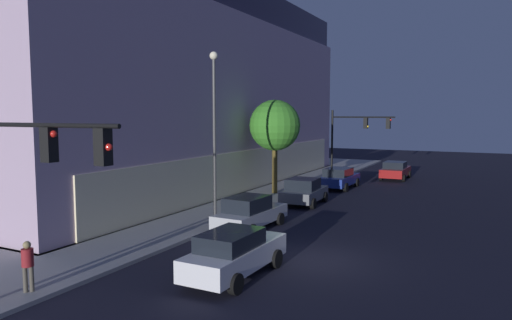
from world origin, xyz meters
name	(u,v)px	position (x,y,z in m)	size (l,w,h in m)	color
ground_plane	(316,260)	(0.00, 0.00, 0.00)	(120.00, 120.00, 0.00)	black
modern_building	(103,92)	(13.61, 24.15, 7.53)	(36.91, 29.01, 15.19)	#4C4C51
traffic_light_near_corner	(29,169)	(-8.64, 5.02, 4.19)	(0.33, 5.37, 5.59)	black
traffic_light_far_corner	(356,131)	(22.71, 4.59, 4.24)	(0.56, 5.48, 5.86)	black
street_lamp_sidewalk	(214,116)	(4.33, 7.28, 5.58)	(0.44, 0.44, 8.75)	#484848
sidewalk_tree	(275,126)	(12.88, 7.66, 4.86)	(3.53, 3.53, 6.51)	brown
pedestrian_waiting	(28,262)	(-7.51, 6.75, 1.10)	(0.36, 0.36, 1.61)	#4C473D
car_white	(234,253)	(-3.08, 1.92, 0.86)	(4.80, 2.02, 1.67)	silver
car_silver	(250,213)	(3.30, 4.64, 0.83)	(4.73, 2.18, 1.66)	#B7BABF
car_grey	(304,191)	(10.54, 4.58, 0.83)	(4.16, 2.33, 1.66)	slate
car_blue	(339,178)	(17.84, 4.51, 0.82)	(4.80, 2.21, 1.58)	navy
car_red	(395,170)	(25.14, 1.64, 0.78)	(4.73, 2.15, 1.55)	maroon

